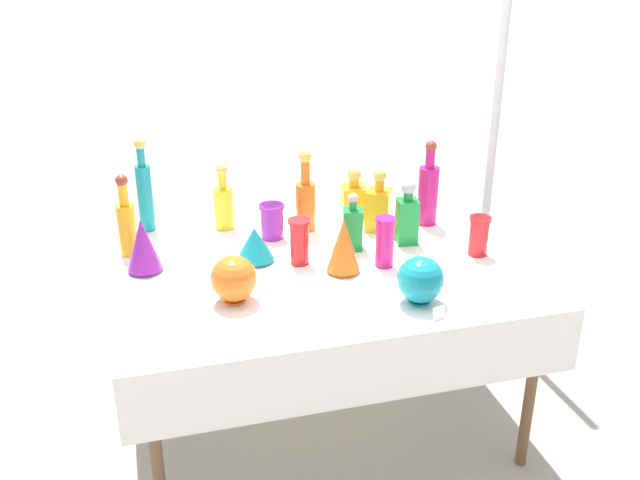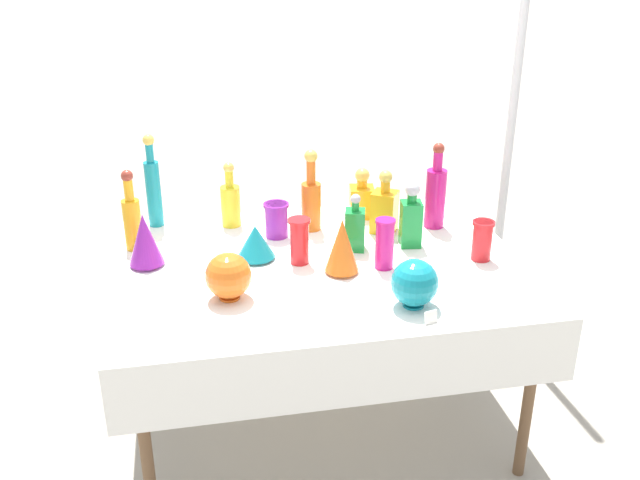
# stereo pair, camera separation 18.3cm
# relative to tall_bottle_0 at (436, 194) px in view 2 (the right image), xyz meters

# --- Properties ---
(ground_plane) EXTENTS (40.00, 40.00, 0.00)m
(ground_plane) POSITION_rel_tall_bottle_0_xyz_m (-0.57, -0.27, -0.91)
(ground_plane) COLOR #A0998C
(display_table) EXTENTS (1.62, 1.20, 0.76)m
(display_table) POSITION_rel_tall_bottle_0_xyz_m (-0.57, -0.30, -0.21)
(display_table) COLOR white
(display_table) RESTS_ON ground
(tall_bottle_0) EXTENTS (0.09, 0.09, 0.39)m
(tall_bottle_0) POSITION_rel_tall_bottle_0_xyz_m (0.00, 0.00, 0.00)
(tall_bottle_0) COLOR #C61972
(tall_bottle_0) RESTS_ON display_table
(tall_bottle_1) EXTENTS (0.09, 0.09, 0.29)m
(tall_bottle_1) POSITION_rel_tall_bottle_0_xyz_m (-0.89, 0.18, -0.04)
(tall_bottle_1) COLOR yellow
(tall_bottle_1) RESTS_ON display_table
(tall_bottle_2) EXTENTS (0.07, 0.07, 0.34)m
(tall_bottle_2) POSITION_rel_tall_bottle_0_xyz_m (-1.30, 0.01, -0.01)
(tall_bottle_2) COLOR orange
(tall_bottle_2) RESTS_ON display_table
(tall_bottle_3) EXTENTS (0.09, 0.09, 0.37)m
(tall_bottle_3) POSITION_rel_tall_bottle_0_xyz_m (-0.54, 0.07, -0.01)
(tall_bottle_3) COLOR orange
(tall_bottle_3) RESTS_ON display_table
(tall_bottle_4) EXTENTS (0.07, 0.07, 0.42)m
(tall_bottle_4) POSITION_rel_tall_bottle_0_xyz_m (-1.22, 0.25, 0.03)
(tall_bottle_4) COLOR teal
(tall_bottle_4) RESTS_ON display_table
(square_decanter_0) EXTENTS (0.14, 0.14, 0.28)m
(square_decanter_0) POSITION_rel_tall_bottle_0_xyz_m (-0.23, -0.01, -0.04)
(square_decanter_0) COLOR orange
(square_decanter_0) RESTS_ON display_table
(square_decanter_1) EXTENTS (0.13, 0.13, 0.23)m
(square_decanter_1) POSITION_rel_tall_bottle_0_xyz_m (-0.29, 0.18, -0.06)
(square_decanter_1) COLOR orange
(square_decanter_1) RESTS_ON display_table
(square_decanter_2) EXTENTS (0.10, 0.10, 0.28)m
(square_decanter_2) POSITION_rel_tall_bottle_0_xyz_m (-0.17, -0.18, -0.03)
(square_decanter_2) COLOR #198C38
(square_decanter_2) RESTS_ON display_table
(square_decanter_3) EXTENTS (0.10, 0.10, 0.24)m
(square_decanter_3) POSITION_rel_tall_bottle_0_xyz_m (-0.41, -0.17, -0.06)
(square_decanter_3) COLOR #198C38
(square_decanter_3) RESTS_ON display_table
(slender_vase_0) EXTENTS (0.11, 0.11, 0.15)m
(slender_vase_0) POSITION_rel_tall_bottle_0_xyz_m (-0.71, 0.02, -0.07)
(slender_vase_0) COLOR purple
(slender_vase_0) RESTS_ON display_table
(slender_vase_1) EXTENTS (0.09, 0.09, 0.19)m
(slender_vase_1) POSITION_rel_tall_bottle_0_xyz_m (-0.65, -0.25, -0.05)
(slender_vase_1) COLOR red
(slender_vase_1) RESTS_ON display_table
(slender_vase_2) EXTENTS (0.08, 0.08, 0.20)m
(slender_vase_2) POSITION_rel_tall_bottle_0_xyz_m (-0.33, -0.36, -0.05)
(slender_vase_2) COLOR #C61972
(slender_vase_2) RESTS_ON display_table
(slender_vase_3) EXTENTS (0.09, 0.09, 0.17)m
(slender_vase_3) POSITION_rel_tall_bottle_0_xyz_m (0.07, -0.36, -0.06)
(slender_vase_3) COLOR red
(slender_vase_3) RESTS_ON display_table
(fluted_vase_0) EXTENTS (0.15, 0.15, 0.15)m
(fluted_vase_0) POSITION_rel_tall_bottle_0_xyz_m (-0.82, -0.19, -0.08)
(fluted_vase_0) COLOR teal
(fluted_vase_0) RESTS_ON display_table
(fluted_vase_1) EXTENTS (0.13, 0.13, 0.22)m
(fluted_vase_1) POSITION_rel_tall_bottle_0_xyz_m (-0.50, -0.37, -0.04)
(fluted_vase_1) COLOR orange
(fluted_vase_1) RESTS_ON display_table
(fluted_vase_2) EXTENTS (0.14, 0.14, 0.22)m
(fluted_vase_2) POSITION_rel_tall_bottle_0_xyz_m (-1.25, -0.17, -0.04)
(fluted_vase_2) COLOR purple
(fluted_vase_2) RESTS_ON display_table
(round_bowl_0) EXTENTS (0.17, 0.17, 0.18)m
(round_bowl_0) POSITION_rel_tall_bottle_0_xyz_m (-0.95, -0.50, -0.06)
(round_bowl_0) COLOR orange
(round_bowl_0) RESTS_ON display_table
(round_bowl_1) EXTENTS (0.17, 0.17, 0.18)m
(round_bowl_1) POSITION_rel_tall_bottle_0_xyz_m (-0.31, -0.68, -0.06)
(round_bowl_1) COLOR teal
(round_bowl_1) RESTS_ON display_table
(price_tag_left) EXTENTS (0.05, 0.03, 0.05)m
(price_tag_left) POSITION_rel_tall_bottle_0_xyz_m (-0.29, -0.80, -0.13)
(price_tag_left) COLOR white
(price_tag_left) RESTS_ON display_table
(cardboard_box_behind_left) EXTENTS (0.61, 0.44, 0.41)m
(cardboard_box_behind_left) POSITION_rel_tall_bottle_0_xyz_m (-0.38, 1.03, -0.75)
(cardboard_box_behind_left) COLOR tan
(cardboard_box_behind_left) RESTS_ON ground
(canopy_pole) EXTENTS (0.18, 0.18, 2.49)m
(canopy_pole) POSITION_rel_tall_bottle_0_xyz_m (0.53, 0.42, 0.07)
(canopy_pole) COLOR silver
(canopy_pole) RESTS_ON ground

